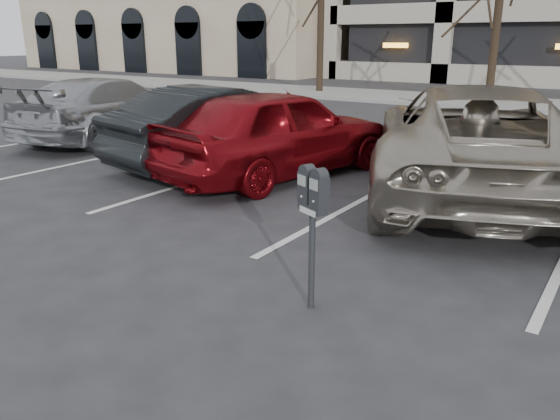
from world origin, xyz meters
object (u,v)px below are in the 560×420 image
suv_silver (473,140)px  car_dark (222,126)px  parking_meter (313,204)px  car_red (279,132)px  car_silver (109,108)px

suv_silver → car_dark: bearing=-15.3°
parking_meter → suv_silver: suv_silver is taller
car_red → car_dark: car_red is taller
car_silver → parking_meter: bearing=140.6°
car_red → car_silver: car_red is taller
car_dark → car_silver: size_ratio=0.89×
car_dark → parking_meter: bearing=148.2°
parking_meter → car_red: bearing=150.9°
parking_meter → suv_silver: bearing=112.3°
car_red → car_silver: bearing=3.2°
parking_meter → car_dark: car_dark is taller
car_red → car_silver: size_ratio=0.91×
car_dark → car_silver: car_dark is taller
parking_meter → car_dark: (-4.35, 4.03, -0.23)m
car_dark → car_red: bearing=-176.6°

